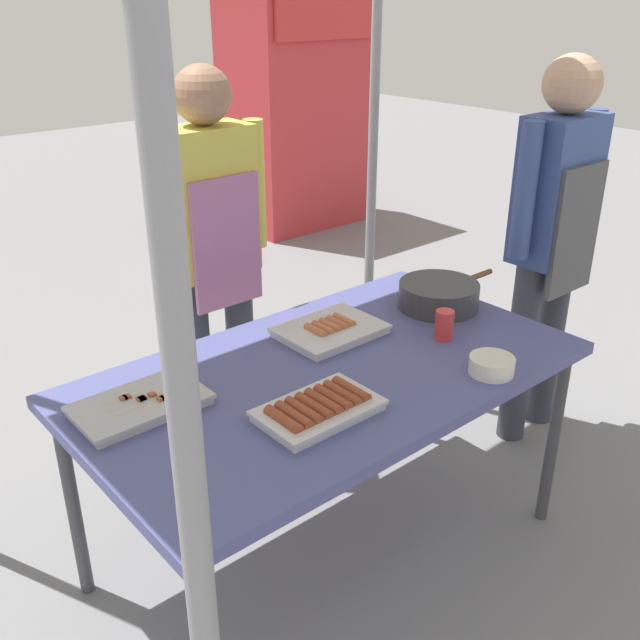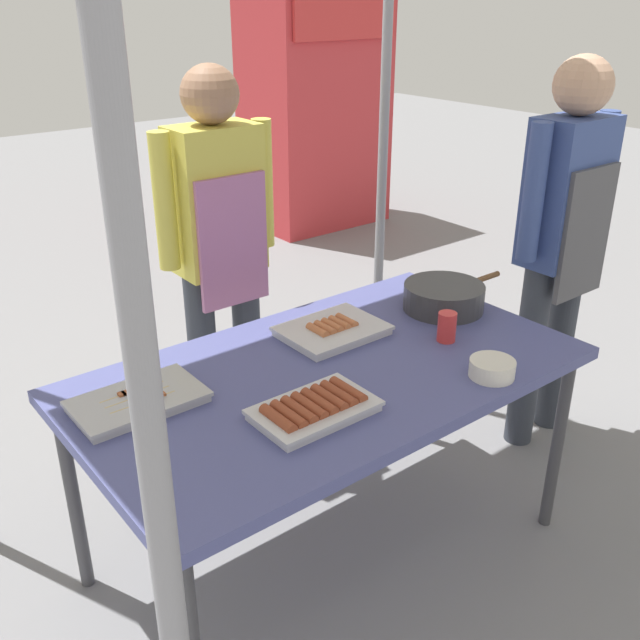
{
  "view_description": "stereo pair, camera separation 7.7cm",
  "coord_description": "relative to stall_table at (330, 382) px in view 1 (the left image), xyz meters",
  "views": [
    {
      "loc": [
        -1.32,
        -1.49,
        1.84
      ],
      "look_at": [
        0.0,
        0.05,
        0.9
      ],
      "focal_mm": 40.12,
      "sensor_mm": 36.0,
      "label": 1
    },
    {
      "loc": [
        -1.26,
        -1.54,
        1.84
      ],
      "look_at": [
        0.0,
        0.05,
        0.9
      ],
      "focal_mm": 40.12,
      "sensor_mm": 36.0,
      "label": 2
    }
  ],
  "objects": [
    {
      "name": "vendor_woman",
      "position": [
        0.11,
        0.84,
        0.25
      ],
      "size": [
        0.52,
        0.23,
        1.6
      ],
      "rotation": [
        0.0,
        0.0,
        3.14
      ],
      "color": "#333842",
      "rests_on": "ground"
    },
    {
      "name": "stall_table",
      "position": [
        0.0,
        0.0,
        0.0
      ],
      "size": [
        1.6,
        0.9,
        0.75
      ],
      "color": "#4C518C",
      "rests_on": "ground"
    },
    {
      "name": "tray_grilled_sausages",
      "position": [
        0.16,
        0.18,
        0.07
      ],
      "size": [
        0.35,
        0.26,
        0.05
      ],
      "color": "silver",
      "rests_on": "stall_table"
    },
    {
      "name": "cooking_wok",
      "position": [
        0.63,
        0.1,
        0.11
      ],
      "size": [
        0.46,
        0.3,
        0.1
      ],
      "color": "#38383A",
      "rests_on": "stall_table"
    },
    {
      "name": "tray_meat_skewers",
      "position": [
        -0.58,
        0.16,
        0.07
      ],
      "size": [
        0.37,
        0.23,
        0.04
      ],
      "color": "#ADADB2",
      "rests_on": "stall_table"
    },
    {
      "name": "tray_pork_links",
      "position": [
        -0.21,
        -0.19,
        0.08
      ],
      "size": [
        0.34,
        0.21,
        0.05
      ],
      "color": "silver",
      "rests_on": "stall_table"
    },
    {
      "name": "drink_cup_near_edge",
      "position": [
        0.44,
        -0.09,
        0.1
      ],
      "size": [
        0.06,
        0.06,
        0.1
      ],
      "primitive_type": "cylinder",
      "color": "red",
      "rests_on": "stall_table"
    },
    {
      "name": "ground_plane",
      "position": [
        0.0,
        0.0,
        -0.7
      ],
      "size": [
        18.0,
        18.0,
        0.0
      ],
      "primitive_type": "plane",
      "color": "slate"
    },
    {
      "name": "customer_nearby",
      "position": [
        1.23,
        0.02,
        0.27
      ],
      "size": [
        0.52,
        0.23,
        1.63
      ],
      "color": "#333842",
      "rests_on": "ground"
    },
    {
      "name": "condiment_bowl",
      "position": [
        0.36,
        -0.35,
        0.08
      ],
      "size": [
        0.14,
        0.14,
        0.06
      ],
      "primitive_type": "cylinder",
      "color": "silver",
      "rests_on": "stall_table"
    },
    {
      "name": "neighbor_stall_left",
      "position": [
        2.47,
        3.24,
        0.36
      ],
      "size": [
        1.08,
        0.77,
        2.1
      ],
      "color": "#C63338",
      "rests_on": "ground"
    }
  ]
}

